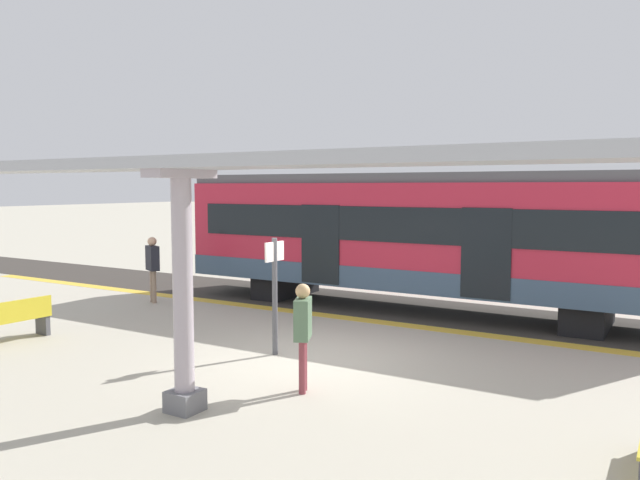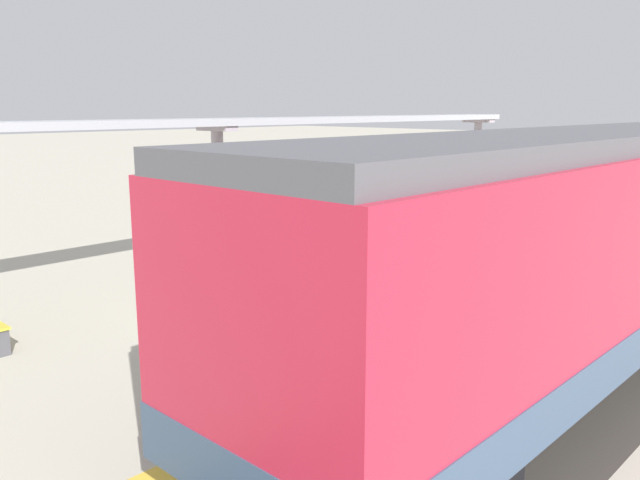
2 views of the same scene
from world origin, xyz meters
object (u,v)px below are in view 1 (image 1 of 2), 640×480
object	(u,v)px
train_near_carriage	(418,239)
passenger_by_the_benches	(303,325)
bench_mid_platform	(14,320)
canopy_pillar_second	(183,290)
passenger_waiting_near_edge	(153,262)
platform_info_sign	(275,285)

from	to	relation	value
train_near_carriage	passenger_by_the_benches	bearing A→B (deg)	7.54
train_near_carriage	bench_mid_platform	xyz separation A→B (m)	(7.27, -5.81, -1.39)
canopy_pillar_second	passenger_waiting_near_edge	world-z (taller)	canopy_pillar_second
passenger_waiting_near_edge	passenger_by_the_benches	world-z (taller)	passenger_waiting_near_edge
platform_info_sign	canopy_pillar_second	bearing A→B (deg)	11.22
bench_mid_platform	canopy_pillar_second	bearing A→B (deg)	78.90
platform_info_sign	passenger_by_the_benches	xyz separation A→B (m)	(1.52, 1.59, -0.28)
canopy_pillar_second	platform_info_sign	bearing A→B (deg)	-168.78
passenger_waiting_near_edge	passenger_by_the_benches	distance (m)	8.49
bench_mid_platform	passenger_waiting_near_edge	world-z (taller)	passenger_waiting_near_edge
passenger_by_the_benches	platform_info_sign	bearing A→B (deg)	-133.63
train_near_carriage	platform_info_sign	world-z (taller)	train_near_carriage
canopy_pillar_second	passenger_by_the_benches	world-z (taller)	canopy_pillar_second
train_near_carriage	canopy_pillar_second	xyz separation A→B (m)	(8.40, -0.08, -0.11)
platform_info_sign	passenger_waiting_near_edge	size ratio (longest dim) A/B	1.23
passenger_by_the_benches	canopy_pillar_second	bearing A→B (deg)	-32.58
train_near_carriage	canopy_pillar_second	distance (m)	8.40
platform_info_sign	passenger_by_the_benches	bearing A→B (deg)	46.37
passenger_waiting_near_edge	passenger_by_the_benches	size ratio (longest dim) A/B	1.07
train_near_carriage	bench_mid_platform	size ratio (longest dim) A/B	8.35
bench_mid_platform	passenger_by_the_benches	distance (m)	6.76
passenger_by_the_benches	passenger_waiting_near_edge	bearing A→B (deg)	-118.75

